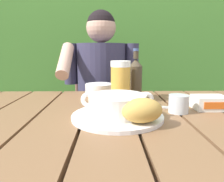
{
  "coord_description": "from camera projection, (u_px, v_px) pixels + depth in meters",
  "views": [
    {
      "loc": [
        0.0,
        -0.7,
        0.98
      ],
      "look_at": [
        0.01,
        0.06,
        0.84
      ],
      "focal_mm": 33.95,
      "sensor_mm": 36.0,
      "label": 1
    }
  ],
  "objects": [
    {
      "name": "diner_bowl",
      "position": [
        99.0,
        89.0,
        1.04
      ],
      "size": [
        0.14,
        0.14,
        0.06
      ],
      "color": "white",
      "rests_on": "dining_table"
    },
    {
      "name": "serving_plate",
      "position": [
        117.0,
        116.0,
        0.69
      ],
      "size": [
        0.3,
        0.3,
        0.01
      ],
      "color": "white",
      "rests_on": "dining_table"
    },
    {
      "name": "hedge_backdrop",
      "position": [
        110.0,
        43.0,
        2.35
      ],
      "size": [
        3.86,
        0.79,
        2.88
      ],
      "color": "#41752C",
      "rests_on": "ground_plane"
    },
    {
      "name": "person_eating",
      "position": [
        101.0,
        90.0,
        1.39
      ],
      "size": [
        0.48,
        0.47,
        1.24
      ],
      "color": "#35334E",
      "rests_on": "ground_plane"
    },
    {
      "name": "bread_roll",
      "position": [
        141.0,
        110.0,
        0.6
      ],
      "size": [
        0.14,
        0.12,
        0.07
      ],
      "color": "gold",
      "rests_on": "serving_plate"
    },
    {
      "name": "beer_glass",
      "position": [
        120.0,
        82.0,
        0.89
      ],
      "size": [
        0.08,
        0.08,
        0.17
      ],
      "color": "gold",
      "rests_on": "dining_table"
    },
    {
      "name": "water_glass_small",
      "position": [
        178.0,
        104.0,
        0.74
      ],
      "size": [
        0.07,
        0.07,
        0.06
      ],
      "color": "silver",
      "rests_on": "dining_table"
    },
    {
      "name": "dining_table",
      "position": [
        108.0,
        140.0,
        0.74
      ],
      "size": [
        1.45,
        0.85,
        0.77
      ],
      "color": "brown",
      "rests_on": "ground_plane"
    },
    {
      "name": "butter_tub",
      "position": [
        209.0,
        103.0,
        0.79
      ],
      "size": [
        0.12,
        0.09,
        0.05
      ],
      "color": "white",
      "rests_on": "dining_table"
    },
    {
      "name": "beer_bottle",
      "position": [
        135.0,
        78.0,
        0.97
      ],
      "size": [
        0.06,
        0.06,
        0.23
      ],
      "color": "#423726",
      "rests_on": "dining_table"
    },
    {
      "name": "chair_near_diner",
      "position": [
        102.0,
        118.0,
        1.63
      ],
      "size": [
        0.45,
        0.41,
        0.98
      ],
      "color": "brown",
      "rests_on": "ground_plane"
    },
    {
      "name": "soup_bowl",
      "position": [
        117.0,
        104.0,
        0.68
      ],
      "size": [
        0.23,
        0.18,
        0.07
      ],
      "color": "white",
      "rests_on": "serving_plate"
    },
    {
      "name": "table_knife",
      "position": [
        160.0,
        107.0,
        0.81
      ],
      "size": [
        0.14,
        0.06,
        0.01
      ],
      "color": "silver",
      "rests_on": "dining_table"
    }
  ]
}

